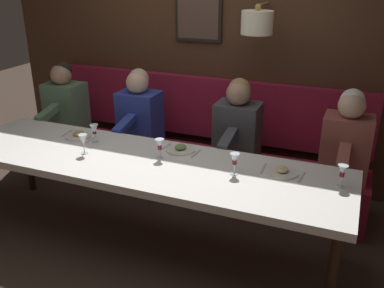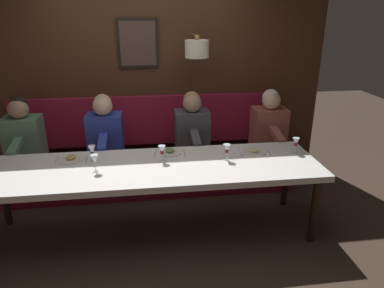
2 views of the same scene
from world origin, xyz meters
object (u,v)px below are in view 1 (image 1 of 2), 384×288
object	(u,v)px
diner_near	(237,124)
dining_table	(143,166)
diner_middle	(139,111)
wine_glass_1	(94,130)
wine_glass_4	(160,145)
wine_glass_2	(83,140)
wine_glass_0	(235,160)
diner_far	(65,101)
diner_nearest	(347,139)
wine_glass_3	(342,172)

from	to	relation	value
diner_near	dining_table	bearing A→B (deg)	149.90
dining_table	diner_middle	distance (m)	1.03
dining_table	diner_near	distance (m)	1.03
wine_glass_1	wine_glass_4	bearing A→B (deg)	-97.72
dining_table	wine_glass_2	size ratio (longest dim) A/B	19.73
dining_table	wine_glass_0	size ratio (longest dim) A/B	19.73
diner_far	wine_glass_4	distance (m)	1.72
diner_nearest	wine_glass_4	world-z (taller)	diner_nearest
diner_far	diner_nearest	bearing A→B (deg)	-90.00
dining_table	diner_near	bearing A→B (deg)	-30.10
diner_nearest	wine_glass_2	bearing A→B (deg)	115.61
diner_near	wine_glass_3	distance (m)	1.23
dining_table	diner_far	size ratio (longest dim) A/B	4.09
diner_near	wine_glass_3	bearing A→B (deg)	-128.10
diner_far	diner_near	bearing A→B (deg)	-90.00
diner_far	wine_glass_2	world-z (taller)	diner_far
diner_far	wine_glass_3	world-z (taller)	diner_far
wine_glass_1	wine_glass_4	world-z (taller)	same
dining_table	wine_glass_4	bearing A→B (deg)	-53.17
wine_glass_0	wine_glass_3	world-z (taller)	same
dining_table	diner_nearest	xyz separation A→B (m)	(0.88, -1.46, 0.13)
diner_far	diner_middle	bearing A→B (deg)	-90.00
wine_glass_3	wine_glass_4	bearing A→B (deg)	91.63
diner_near	wine_glass_0	world-z (taller)	diner_near
diner_far	wine_glass_4	xyz separation A→B (m)	(-0.80, -1.52, 0.04)
diner_nearest	dining_table	bearing A→B (deg)	121.05
diner_far	wine_glass_0	distance (m)	2.31
dining_table	diner_near	xyz separation A→B (m)	(0.88, -0.51, 0.13)
wine_glass_3	dining_table	bearing A→B (deg)	94.72
diner_middle	wine_glass_0	bearing A→B (deg)	-124.16
diner_middle	wine_glass_2	size ratio (longest dim) A/B	4.82
wine_glass_0	wine_glass_2	xyz separation A→B (m)	(-0.10, 1.24, 0.00)
wine_glass_1	wine_glass_4	distance (m)	0.67
diner_near	wine_glass_4	xyz separation A→B (m)	(-0.80, 0.40, 0.04)
diner_far	wine_glass_4	bearing A→B (deg)	-117.73
wine_glass_0	wine_glass_2	world-z (taller)	same
wine_glass_0	dining_table	bearing A→B (deg)	92.78
diner_nearest	wine_glass_2	xyz separation A→B (m)	(-0.94, 1.97, 0.04)
wine_glass_0	wine_glass_4	distance (m)	0.63
wine_glass_3	wine_glass_2	bearing A→B (deg)	95.29
wine_glass_0	wine_glass_4	xyz separation A→B (m)	(0.05, 0.63, -0.00)
wine_glass_3	wine_glass_4	size ratio (longest dim) A/B	1.00
wine_glass_4	diner_near	bearing A→B (deg)	-26.61
wine_glass_4	diner_middle	bearing A→B (deg)	37.73
diner_middle	wine_glass_2	xyz separation A→B (m)	(-0.94, -0.00, 0.04)
dining_table	wine_glass_3	world-z (taller)	wine_glass_3
wine_glass_2	wine_glass_3	bearing A→B (deg)	-84.71
wine_glass_1	wine_glass_2	xyz separation A→B (m)	(-0.24, -0.05, 0.00)
wine_glass_4	wine_glass_0	bearing A→B (deg)	-94.30
dining_table	wine_glass_0	bearing A→B (deg)	-87.22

